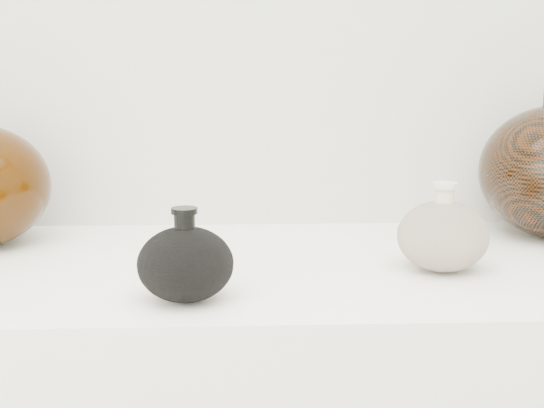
{
  "coord_description": "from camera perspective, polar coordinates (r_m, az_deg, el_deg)",
  "views": [
    {
      "loc": [
        -0.05,
        -0.07,
        1.18
      ],
      "look_at": [
        -0.01,
        0.92,
        0.99
      ],
      "focal_mm": 50.0,
      "sensor_mm": 36.0,
      "label": 1
    }
  ],
  "objects": [
    {
      "name": "cream_gourd_vase",
      "position": [
        1.04,
        12.73,
        -2.31
      ],
      "size": [
        0.15,
        0.15,
        0.12
      ],
      "color": "beige",
      "rests_on": "display_counter"
    },
    {
      "name": "black_gourd_vase",
      "position": [
        0.89,
        -6.53,
        -4.46
      ],
      "size": [
        0.14,
        0.14,
        0.11
      ],
      "color": "black",
      "rests_on": "display_counter"
    }
  ]
}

